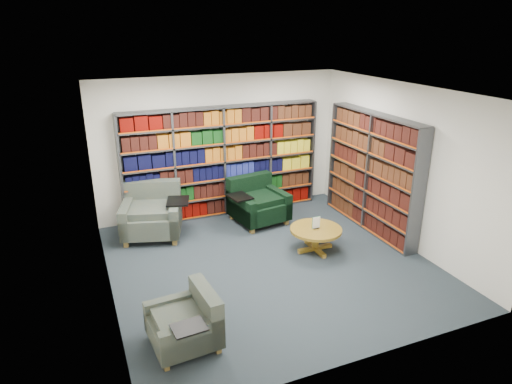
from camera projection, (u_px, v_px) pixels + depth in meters
name	position (u px, v px, depth m)	size (l,w,h in m)	color
room_shell	(271.00, 183.00, 7.03)	(5.02, 5.02, 2.82)	black
bookshelf_back	(223.00, 162.00, 9.16)	(4.00, 0.28, 2.20)	#47494F
bookshelf_right	(372.00, 173.00, 8.49)	(0.28, 2.50, 2.20)	#47494F
chair_teal_left	(153.00, 214.00, 8.47)	(1.36, 1.29, 0.94)	#0E2438
chair_green_right	(256.00, 204.00, 9.06)	(1.20, 1.09, 0.87)	black
chair_teal_front	(189.00, 324.00, 5.55)	(0.84, 0.95, 0.71)	#0E2438
coffee_table	(316.00, 233.00, 7.83)	(0.89, 0.89, 0.63)	olive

